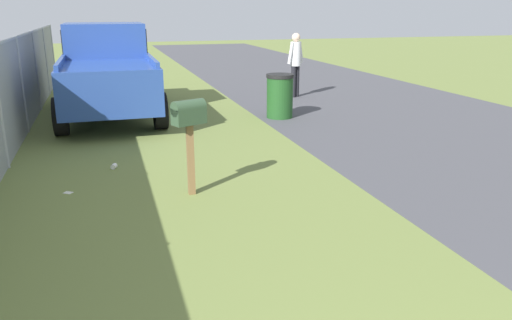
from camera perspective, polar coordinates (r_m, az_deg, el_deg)
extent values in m
cube|color=brown|center=(6.74, -7.44, 0.05)|extent=(0.09, 0.09, 0.97)
cube|color=#334C33|center=(6.60, -7.64, 5.01)|extent=(0.35, 0.48, 0.22)
cylinder|color=#334C33|center=(6.57, -7.67, 5.94)|extent=(0.35, 0.48, 0.20)
cube|color=red|center=(6.69, -7.82, 5.74)|extent=(0.02, 0.04, 0.18)
cube|color=#284793|center=(12.22, -16.48, 8.94)|extent=(5.24, 1.95, 0.90)
cube|color=#284793|center=(12.77, -16.84, 12.98)|extent=(1.78, 1.79, 0.76)
cube|color=black|center=(12.77, -16.84, 12.98)|extent=(1.73, 1.83, 0.53)
cube|color=#284793|center=(11.05, -21.31, 10.39)|extent=(2.73, 0.08, 0.12)
cube|color=#284793|center=(11.06, -11.88, 11.17)|extent=(2.73, 0.08, 0.12)
cylinder|color=black|center=(14.03, -20.42, 7.45)|extent=(0.76, 0.26, 0.76)
cylinder|color=black|center=(14.04, -12.43, 8.12)|extent=(0.76, 0.26, 0.76)
cylinder|color=black|center=(10.63, -21.35, 4.64)|extent=(0.76, 0.26, 0.76)
cylinder|color=black|center=(10.64, -10.85, 5.51)|extent=(0.76, 0.26, 0.76)
cylinder|color=#1E4C1E|center=(11.56, 2.72, 7.08)|extent=(0.60, 0.60, 0.92)
cylinder|color=black|center=(11.49, 2.75, 9.54)|extent=(0.63, 0.63, 0.08)
cylinder|color=black|center=(14.33, 4.28, 8.87)|extent=(0.14, 0.14, 0.88)
cylinder|color=black|center=(14.43, 4.66, 8.91)|extent=(0.14, 0.14, 0.88)
cylinder|color=silver|center=(14.29, 4.54, 11.94)|extent=(0.30, 0.30, 0.66)
sphere|color=beige|center=(14.26, 4.58, 13.74)|extent=(0.24, 0.24, 0.24)
cylinder|color=silver|center=(14.15, 3.98, 12.04)|extent=(0.09, 0.18, 0.60)
cylinder|color=silver|center=(14.44, 5.09, 12.11)|extent=(0.09, 0.18, 0.60)
cylinder|color=#9EA3A8|center=(11.07, -25.09, 7.69)|extent=(0.07, 0.07, 1.91)
cylinder|color=#9EA3A8|center=(13.53, -23.74, 9.25)|extent=(0.07, 0.07, 1.91)
cylinder|color=#9EA3A8|center=(15.99, -22.80, 10.32)|extent=(0.07, 0.07, 1.91)
cylinder|color=#9EA3A8|center=(18.47, -22.10, 11.10)|extent=(0.07, 0.07, 1.91)
cube|color=#9EA3A8|center=(9.76, -26.71, 11.96)|extent=(17.45, 0.04, 0.04)
cube|color=gray|center=(9.85, -26.01, 6.62)|extent=(17.45, 0.01, 1.91)
cube|color=silver|center=(7.33, -20.59, -3.49)|extent=(0.14, 0.15, 0.01)
cylinder|color=white|center=(8.18, -15.86, -0.70)|extent=(0.12, 0.11, 0.08)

